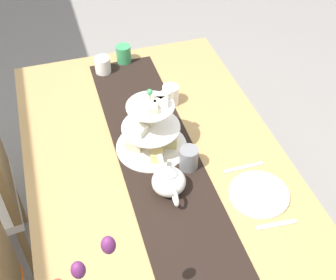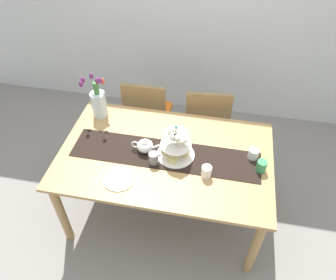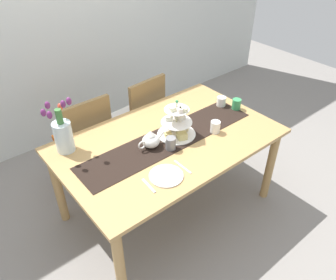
{
  "view_description": "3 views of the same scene",
  "coord_description": "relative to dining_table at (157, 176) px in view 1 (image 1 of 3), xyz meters",
  "views": [
    {
      "loc": [
        -1.2,
        0.32,
        2.07
      ],
      "look_at": [
        0.02,
        -0.05,
        0.83
      ],
      "focal_mm": 47.3,
      "sensor_mm": 36.0,
      "label": 1
    },
    {
      "loc": [
        0.36,
        -1.74,
        2.62
      ],
      "look_at": [
        0.01,
        0.05,
        0.85
      ],
      "focal_mm": 34.76,
      "sensor_mm": 36.0,
      "label": 2
    },
    {
      "loc": [
        -1.32,
        -1.61,
        2.25
      ],
      "look_at": [
        -0.04,
        -0.05,
        0.78
      ],
      "focal_mm": 35.81,
      "sensor_mm": 36.0,
      "label": 3
    }
  ],
  "objects": [
    {
      "name": "ground_plane",
      "position": [
        0.0,
        0.0,
        -0.65
      ],
      "size": [
        8.0,
        8.0,
        0.0
      ],
      "primitive_type": "plane",
      "color": "gray"
    },
    {
      "name": "dining_table",
      "position": [
        0.0,
        0.0,
        0.0
      ],
      "size": [
        1.68,
        1.05,
        0.75
      ],
      "color": "tan",
      "rests_on": "ground_plane"
    },
    {
      "name": "table_runner",
      "position": [
        0.0,
        -0.01,
        0.1
      ],
      "size": [
        1.49,
        0.32,
        0.0
      ],
      "primitive_type": "cube",
      "color": "black",
      "rests_on": "dining_table"
    },
    {
      "name": "tiered_cake_stand",
      "position": [
        0.08,
        -0.0,
        0.18
      ],
      "size": [
        0.3,
        0.3,
        0.3
      ],
      "color": "beige",
      "rests_on": "table_runner"
    },
    {
      "name": "teapot",
      "position": [
        -0.17,
        0.0,
        0.15
      ],
      "size": [
        0.24,
        0.13,
        0.14
      ],
      "color": "white",
      "rests_on": "table_runner"
    },
    {
      "name": "cream_jug",
      "position": [
        0.68,
        0.09,
        0.14
      ],
      "size": [
        0.08,
        0.08,
        0.08
      ],
      "primitive_type": "cylinder",
      "color": "white",
      "rests_on": "dining_table"
    },
    {
      "name": "dinner_plate_left",
      "position": [
        -0.28,
        -0.32,
        0.1
      ],
      "size": [
        0.23,
        0.23,
        0.01
      ],
      "primitive_type": "cylinder",
      "color": "white",
      "rests_on": "dining_table"
    },
    {
      "name": "fork_left",
      "position": [
        -0.43,
        -0.32,
        0.1
      ],
      "size": [
        0.03,
        0.15,
        0.01
      ],
      "primitive_type": "cube",
      "rotation": [
        0.0,
        0.0,
        -0.08
      ],
      "color": "silver",
      "rests_on": "dining_table"
    },
    {
      "name": "knife_left",
      "position": [
        -0.14,
        -0.32,
        0.1
      ],
      "size": [
        0.01,
        0.17,
        0.01
      ],
      "primitive_type": "cube",
      "rotation": [
        0.0,
        0.0,
        0.0
      ],
      "color": "silver",
      "rests_on": "dining_table"
    },
    {
      "name": "mug_grey",
      "position": [
        -0.07,
        -0.11,
        0.14
      ],
      "size": [
        0.08,
        0.08,
        0.09
      ],
      "primitive_type": "cylinder",
      "color": "slate",
      "rests_on": "table_runner"
    },
    {
      "name": "mug_white_text",
      "position": [
        0.34,
        -0.16,
        0.14
      ],
      "size": [
        0.08,
        0.08,
        0.09
      ],
      "primitive_type": "cylinder",
      "color": "white",
      "rests_on": "dining_table"
    },
    {
      "name": "mug_orange",
      "position": [
        0.74,
        -0.03,
        0.14
      ],
      "size": [
        0.08,
        0.08,
        0.09
      ],
      "primitive_type": "cylinder",
      "color": "#389356",
      "rests_on": "dining_table"
    }
  ]
}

